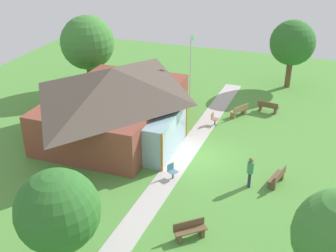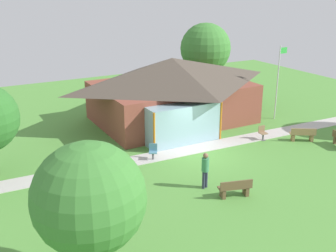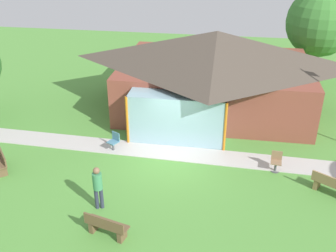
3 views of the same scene
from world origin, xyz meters
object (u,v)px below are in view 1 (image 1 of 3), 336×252
tree_far_east (292,43)px  patio_chair_lawn_spare (214,119)px  bench_mid_left (190,230)px  pavilion (116,100)px  patio_chair_west (172,172)px  flagpole (191,65)px  tree_behind_pavilion_right (87,43)px  visitor_strolling_lawn (250,170)px  bench_mid_right (239,111)px  bench_front_center (277,178)px  tree_west_hedge (58,211)px  bench_lawn_far_right (268,107)px

tree_far_east → patio_chair_lawn_spare: bearing=156.1°
bench_mid_left → pavilion: bearing=-88.1°
tree_far_east → patio_chair_west: bearing=164.3°
flagpole → tree_behind_pavilion_right: size_ratio=0.86×
patio_chair_lawn_spare → tree_far_east: (8.92, -3.96, 3.27)m
flagpole → visitor_strolling_lawn: bearing=-147.9°
bench_mid_right → bench_front_center: same height
visitor_strolling_lawn → bench_mid_left: bearing=144.2°
tree_west_hedge → tree_far_east: bearing=-14.8°
patio_chair_west → visitor_strolling_lawn: size_ratio=0.49×
bench_lawn_far_right → tree_behind_pavilion_right: tree_behind_pavilion_right is taller
patio_chair_lawn_spare → tree_far_east: size_ratio=0.16×
pavilion → visitor_strolling_lawn: size_ratio=6.30×
tree_behind_pavilion_right → tree_far_east: (5.81, -15.04, -0.15)m
bench_lawn_far_right → tree_behind_pavilion_right: (-0.18, 14.24, 3.43)m
bench_mid_right → bench_front_center: size_ratio=0.96×
pavilion → bench_front_center: 11.24m
bench_front_center → visitor_strolling_lawn: bearing=132.2°
flagpole → tree_west_hedge: 18.62m
flagpole → tree_far_east: tree_far_east is taller
patio_chair_west → bench_mid_left: bearing=57.3°
flagpole → tree_behind_pavilion_right: bearing=93.0°
bench_front_center → patio_chair_lawn_spare: bearing=55.3°
bench_lawn_far_right → bench_mid_left: 14.80m
pavilion → patio_chair_lawn_spare: pavilion is taller
tree_far_east → flagpole: bearing=128.5°
bench_front_center → bench_mid_left: size_ratio=1.09×
flagpole → bench_mid_left: bearing=-163.1°
bench_front_center → patio_chair_lawn_spare: patio_chair_lawn_spare is taller
pavilion → bench_lawn_far_right: (6.30, -8.97, -1.84)m
bench_mid_right → tree_behind_pavilion_right: (1.16, 12.41, 3.43)m
pavilion → visitor_strolling_lawn: bearing=-110.6°
bench_mid_left → bench_mid_right: bearing=-128.2°
visitor_strolling_lawn → pavilion: bearing=53.5°
bench_front_center → tree_west_hedge: size_ratio=0.33×
bench_mid_right → visitor_strolling_lawn: bearing=-133.6°
bench_mid_right → visitor_strolling_lawn: size_ratio=0.87×
bench_mid_right → patio_chair_west: size_ratio=1.75×
pavilion → bench_mid_left: size_ratio=7.66×
tree_behind_pavilion_right → tree_far_east: size_ratio=1.08×
bench_mid_right → bench_lawn_far_right: size_ratio=0.97×
bench_mid_right → tree_far_east: (6.97, -2.62, 3.28)m
patio_chair_lawn_spare → tree_west_hedge: size_ratio=0.18×
flagpole → tree_far_east: bearing=-51.5°
bench_lawn_far_right → tree_west_hedge: tree_west_hedge is taller
bench_mid_left → visitor_strolling_lawn: (4.90, -1.78, 0.62)m
bench_mid_left → bench_front_center: bearing=-159.4°
bench_lawn_far_right → bench_mid_left: same height
visitor_strolling_lawn → bench_front_center: bearing=-78.9°
flagpole → bench_front_center: (-9.39, -7.70, -2.43)m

